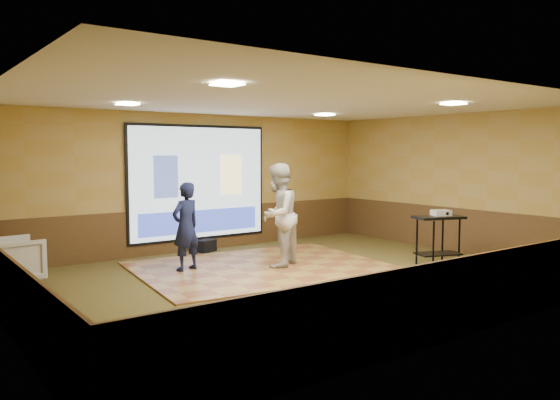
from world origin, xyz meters
TOP-DOWN VIEW (x-y plane):
  - ground at (0.00, 0.00)m, footprint 9.00×9.00m
  - room_shell at (0.00, 0.00)m, footprint 9.04×7.04m
  - wainscot_back at (0.00, 3.48)m, footprint 9.00×0.04m
  - wainscot_front at (0.00, -3.48)m, footprint 9.00×0.04m
  - wainscot_left at (-4.48, 0.00)m, footprint 0.04×7.00m
  - wainscot_right at (4.48, 0.00)m, footprint 0.04×7.00m
  - projector_screen at (0.00, 3.44)m, footprint 3.32×0.06m
  - downlight_nw at (-2.20, 1.80)m, footprint 0.32×0.32m
  - downlight_ne at (2.20, 1.80)m, footprint 0.32×0.32m
  - downlight_sw at (-2.20, -1.50)m, footprint 0.32×0.32m
  - downlight_se at (2.20, -1.50)m, footprint 0.32×0.32m
  - dance_floor at (0.05, 1.10)m, footprint 4.85×3.91m
  - player_left at (-1.25, 1.60)m, footprint 0.66×0.52m
  - player_right at (0.30, 0.91)m, footprint 1.17×1.10m
  - av_table at (2.85, -0.76)m, footprint 0.91×0.48m
  - projector at (2.93, -0.74)m, footprint 0.40×0.37m
  - mic_stand at (2.04, 3.05)m, footprint 0.56×0.23m
  - banquet_chair at (-3.96, 2.45)m, footprint 0.94×0.92m
  - duffel_bag at (0.00, 3.19)m, footprint 0.50×0.42m

SIDE VIEW (x-z plane):
  - ground at x=0.00m, z-range 0.00..0.00m
  - dance_floor at x=0.05m, z-range 0.00..0.03m
  - duffel_bag at x=0.00m, z-range 0.00..0.26m
  - banquet_chair at x=-3.96m, z-range 0.00..0.77m
  - wainscot_back at x=0.00m, z-range 0.00..0.95m
  - wainscot_front at x=0.00m, z-range 0.00..0.95m
  - wainscot_left at x=-4.48m, z-range 0.00..0.95m
  - wainscot_right at x=4.48m, z-range 0.00..0.95m
  - mic_stand at x=2.04m, z-range -0.23..1.21m
  - av_table at x=2.85m, z-range 0.19..1.15m
  - player_left at x=-1.25m, z-range 0.03..1.63m
  - player_right at x=0.30m, z-range 0.03..1.96m
  - projector at x=2.93m, z-range 0.96..1.07m
  - projector_screen at x=0.00m, z-range 0.21..2.73m
  - room_shell at x=0.00m, z-range 0.58..3.60m
  - downlight_nw at x=-2.20m, z-range 2.96..2.98m
  - downlight_ne at x=2.20m, z-range 2.96..2.98m
  - downlight_sw at x=-2.20m, z-range 2.96..2.98m
  - downlight_se at x=2.20m, z-range 2.96..2.98m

